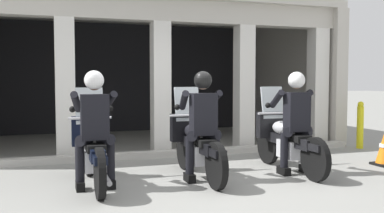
% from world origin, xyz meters
% --- Properties ---
extents(ground_plane, '(80.00, 80.00, 0.00)m').
position_xyz_m(ground_plane, '(0.00, 3.00, 0.00)').
color(ground_plane, gray).
extents(station_building, '(8.42, 4.56, 3.21)m').
position_xyz_m(station_building, '(0.03, 4.76, 2.00)').
color(station_building, black).
rests_on(station_building, ground).
extents(kerb_strip, '(7.92, 0.24, 0.12)m').
position_xyz_m(kerb_strip, '(0.03, 2.04, 0.06)').
color(kerb_strip, '#B7B5AD').
rests_on(kerb_strip, ground).
extents(motorcycle_left, '(0.62, 2.04, 1.35)m').
position_xyz_m(motorcycle_left, '(-1.52, 0.29, 0.50)').
color(motorcycle_left, black).
rests_on(motorcycle_left, ground).
extents(police_officer_left, '(0.63, 0.61, 1.58)m').
position_xyz_m(police_officer_left, '(-1.52, 0.01, 0.94)').
color(police_officer_left, black).
rests_on(police_officer_left, ground).
extents(motorcycle_center, '(0.62, 2.04, 1.35)m').
position_xyz_m(motorcycle_center, '(0.00, 0.28, 0.50)').
color(motorcycle_center, black).
rests_on(motorcycle_center, ground).
extents(police_officer_center, '(0.63, 0.61, 1.58)m').
position_xyz_m(police_officer_center, '(0.00, -0.00, 0.94)').
color(police_officer_center, black).
rests_on(police_officer_center, ground).
extents(motorcycle_right, '(0.62, 2.04, 1.35)m').
position_xyz_m(motorcycle_right, '(1.52, 0.26, 0.50)').
color(motorcycle_right, black).
rests_on(motorcycle_right, ground).
extents(police_officer_right, '(0.63, 0.61, 1.58)m').
position_xyz_m(police_officer_right, '(1.52, -0.02, 0.94)').
color(police_officer_right, black).
rests_on(police_officer_right, ground).
extents(traffic_cone_flank, '(0.34, 0.34, 0.59)m').
position_xyz_m(traffic_cone_flank, '(3.34, 0.07, 0.29)').
color(traffic_cone_flank, black).
rests_on(traffic_cone_flank, ground).
extents(bollard_kerbside, '(0.14, 0.14, 1.01)m').
position_xyz_m(bollard_kerbside, '(4.20, 1.72, 0.50)').
color(bollard_kerbside, yellow).
rests_on(bollard_kerbside, ground).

